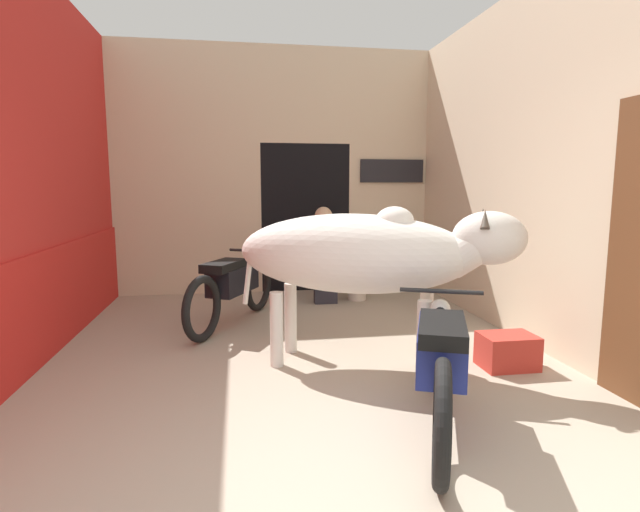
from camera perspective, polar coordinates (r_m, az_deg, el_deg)
The scene contains 9 objects.
wall_left_shopfront at distance 4.72m, azimuth -31.44°, elevation 8.57°, with size 0.25×5.22×3.38m.
wall_back_with_doorway at distance 7.31m, azimuth -3.86°, elevation 7.44°, with size 4.36×0.93×3.38m.
wall_right_with_door at distance 5.15m, azimuth 23.74°, elevation 9.31°, with size 0.22×5.22×3.38m.
cow at distance 4.06m, azimuth 5.32°, elevation 0.24°, with size 2.31×1.41×1.34m.
motorcycle_near at distance 3.25m, azimuth 13.61°, elevation -11.21°, with size 0.87×1.86×0.76m.
motorcycle_far at distance 5.45m, azimuth -9.92°, elevation -3.31°, with size 0.96×1.74×0.76m.
shopkeeper_seated at distance 6.42m, azimuth 0.47°, elevation 0.55°, with size 0.41×0.34×1.23m.
plastic_stool at distance 6.59m, azimuth 4.26°, elevation -2.84°, with size 0.35×0.35×0.47m.
crate at distance 4.47m, azimuth 20.63°, elevation -10.13°, with size 0.44×0.32×0.28m.
Camera 1 is at (-0.51, -1.78, 1.49)m, focal length 28.00 mm.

